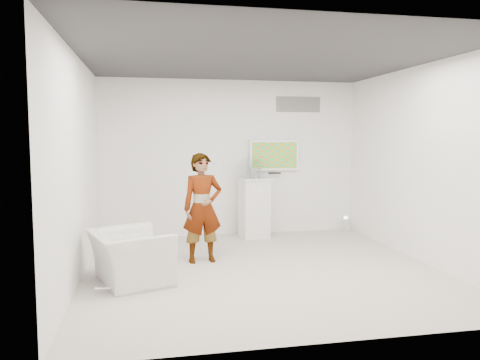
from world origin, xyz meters
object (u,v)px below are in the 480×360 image
Objects in this scene: person at (202,208)px; floor_uplight at (346,224)px; armchair at (130,257)px; pedestal at (254,207)px; tv at (274,155)px.

person is 3.60m from floor_uplight.
pedestal is at bearing -62.05° from armchair.
pedestal reaches higher than floor_uplight.
pedestal reaches higher than armchair.
tv is 0.95× the size of armchair.
armchair is (-2.69, -2.73, -1.21)m from tv.
pedestal is 3.80× the size of floor_uplight.
tv is 4.02m from armchair.
person is at bearing -70.74° from armchair.
tv is 1.13m from pedestal.
pedestal is at bearing 46.62° from person.
pedestal is (-0.47, -0.30, -0.98)m from tv.
tv is 2.03m from floor_uplight.
floor_uplight is at bearing 21.96° from person.
floor_uplight is at bearing -6.82° from tv.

